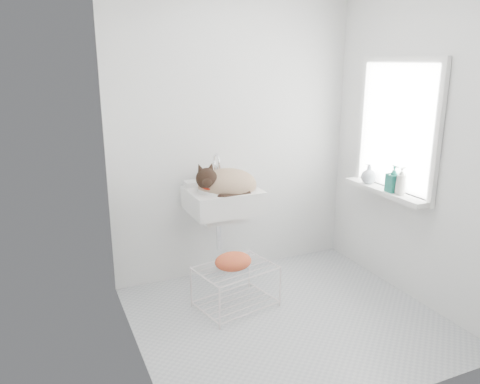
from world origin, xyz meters
name	(u,v)px	position (x,y,z in m)	size (l,w,h in m)	color
floor	(287,319)	(0.00, 0.00, 0.00)	(2.20, 2.00, 0.02)	#B6B9BB
back_wall	(234,134)	(0.00, 1.00, 1.25)	(2.20, 0.02, 2.50)	silver
right_wall	(417,144)	(1.10, 0.00, 1.25)	(0.02, 2.00, 2.50)	silver
left_wall	(129,170)	(-1.10, 0.00, 1.25)	(0.02, 2.00, 2.50)	silver
window_glass	(398,128)	(1.09, 0.20, 1.35)	(0.01, 0.80, 1.00)	white
window_frame	(397,128)	(1.07, 0.20, 1.35)	(0.04, 0.90, 1.10)	white
windowsill	(385,191)	(1.01, 0.20, 0.83)	(0.16, 0.88, 0.04)	white
sink	(223,189)	(-0.22, 0.74, 0.85)	(0.57, 0.50, 0.23)	white
faucet	(215,168)	(-0.22, 0.92, 0.99)	(0.21, 0.15, 0.21)	silver
cat	(225,184)	(-0.21, 0.72, 0.89)	(0.54, 0.48, 0.32)	tan
wire_rack	(236,289)	(-0.28, 0.32, 0.15)	(0.57, 0.40, 0.34)	silver
towel	(233,265)	(-0.31, 0.30, 0.37)	(0.29, 0.20, 0.12)	orange
bottle_a	(400,194)	(1.00, 0.02, 0.85)	(0.07, 0.07, 0.19)	silver
bottle_b	(392,192)	(1.00, 0.11, 0.85)	(0.10, 0.10, 0.22)	#1C7766
bottle_c	(368,183)	(1.00, 0.41, 0.85)	(0.13, 0.13, 0.17)	#ADB2BD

